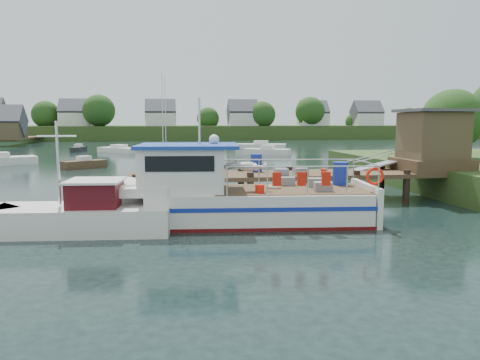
{
  "coord_description": "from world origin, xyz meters",
  "views": [
    {
      "loc": [
        -4.23,
        -21.63,
        3.87
      ],
      "look_at": [
        -1.0,
        -1.5,
        1.3
      ],
      "focal_mm": 35.0,
      "sensor_mm": 36.0,
      "label": 1
    }
  ],
  "objects": [
    {
      "name": "ground_plane",
      "position": [
        0.0,
        0.0,
        0.0
      ],
      "size": [
        160.0,
        160.0,
        0.0
      ],
      "primitive_type": "plane",
      "color": "black"
    },
    {
      "name": "moored_e",
      "position": [
        -15.18,
        40.81,
        0.36
      ],
      "size": [
        1.6,
        3.67,
        0.98
      ],
      "rotation": [
        0.0,
        0.0,
        0.06
      ],
      "color": "black",
      "rests_on": "ground"
    },
    {
      "name": "moored_d",
      "position": [
        -9.84,
        37.67,
        0.37
      ],
      "size": [
        5.63,
        5.59,
        1.01
      ],
      "rotation": [
        0.0,
        0.0,
        0.27
      ],
      "color": "silver",
      "rests_on": "ground"
    },
    {
      "name": "moored_c",
      "position": [
        19.57,
        19.2,
        0.36
      ],
      "size": [
        6.4,
        3.13,
        0.97
      ],
      "rotation": [
        0.0,
        0.0,
        0.0
      ],
      "color": "silver",
      "rests_on": "ground"
    },
    {
      "name": "moored_b",
      "position": [
        7.38,
        30.78,
        0.42
      ],
      "size": [
        5.39,
        4.01,
        1.14
      ],
      "rotation": [
        0.0,
        0.0,
        0.11
      ],
      "color": "silver",
      "rests_on": "ground"
    },
    {
      "name": "dock",
      "position": [
        6.51,
        0.01,
        2.24
      ],
      "size": [
        16.6,
        3.0,
        4.78
      ],
      "color": "#4A3623",
      "rests_on": "ground"
    },
    {
      "name": "moored_far",
      "position": [
        8.98,
        42.23,
        0.43
      ],
      "size": [
        7.24,
        4.26,
        1.17
      ],
      "rotation": [
        0.0,
        0.0,
        -0.04
      ],
      "color": "silver",
      "rests_on": "ground"
    },
    {
      "name": "far_shore",
      "position": [
        0.01,
        82.37,
        2.1
      ],
      "size": [
        140.0,
        42.55,
        9.22
      ],
      "color": "#32491E",
      "rests_on": "ground"
    },
    {
      "name": "work_boat",
      "position": [
        -7.46,
        -4.94,
        0.62
      ],
      "size": [
        7.42,
        2.82,
        3.88
      ],
      "rotation": [
        0.0,
        0.0,
        -0.09
      ],
      "color": "silver",
      "rests_on": "ground"
    },
    {
      "name": "moored_rowboat",
      "position": [
        -10.84,
        18.31,
        0.38
      ],
      "size": [
        3.6,
        3.0,
        1.03
      ],
      "rotation": [
        0.0,
        0.0,
        0.08
      ],
      "color": "#4A3623",
      "rests_on": "ground"
    },
    {
      "name": "lobster_boat",
      "position": [
        -2.15,
        -4.09,
        1.02
      ],
      "size": [
        11.72,
        4.39,
        5.64
      ],
      "rotation": [
        0.0,
        0.0,
        -0.1
      ],
      "color": "silver",
      "rests_on": "ground"
    }
  ]
}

